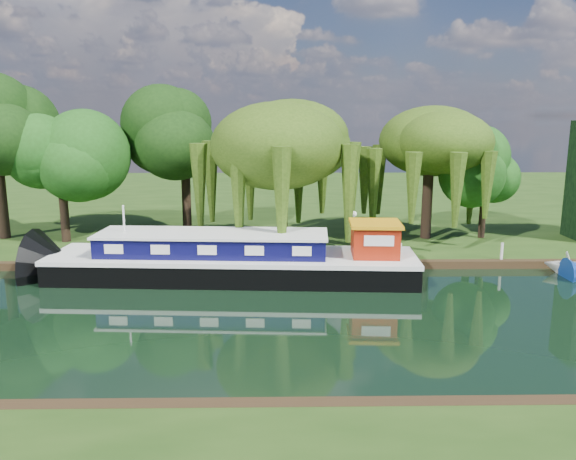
{
  "coord_description": "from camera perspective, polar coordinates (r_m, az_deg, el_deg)",
  "views": [
    {
      "loc": [
        -4.13,
        -23.44,
        8.76
      ],
      "look_at": [
        -3.64,
        5.75,
        2.8
      ],
      "focal_mm": 35.0,
      "sensor_mm": 36.0,
      "label": 1
    }
  ],
  "objects": [
    {
      "name": "far_bank",
      "position": [
        58.22,
        3.12,
        3.08
      ],
      "size": [
        120.0,
        52.0,
        0.45
      ],
      "primitive_type": "cube",
      "color": "#1B360E",
      "rests_on": "ground"
    },
    {
      "name": "willow_right",
      "position": [
        39.26,
        14.18,
        7.7
      ],
      "size": [
        6.66,
        6.66,
        8.12
      ],
      "color": "black",
      "rests_on": "far_bank"
    },
    {
      "name": "tree_far_mid",
      "position": [
        41.52,
        -10.49,
        8.96
      ],
      "size": [
        5.84,
        5.84,
        9.56
      ],
      "color": "black",
      "rests_on": "far_bank"
    },
    {
      "name": "white_cruiser",
      "position": [
        35.56,
        26.57,
        -3.97
      ],
      "size": [
        3.04,
        2.78,
        1.36
      ],
      "primitive_type": "imported",
      "rotation": [
        0.0,
        0.0,
        1.33
      ],
      "color": "silver",
      "rests_on": "ground"
    },
    {
      "name": "lamppost",
      "position": [
        34.84,
        6.69,
        0.97
      ],
      "size": [
        0.36,
        0.36,
        2.56
      ],
      "color": "silver",
      "rests_on": "far_bank"
    },
    {
      "name": "ground",
      "position": [
        25.36,
        8.57,
        -8.8
      ],
      "size": [
        120.0,
        120.0,
        0.0
      ],
      "primitive_type": "plane",
      "color": "black"
    },
    {
      "name": "mooring_posts",
      "position": [
        32.99,
        5.38,
        -2.21
      ],
      "size": [
        19.16,
        0.16,
        1.0
      ],
      "color": "silver",
      "rests_on": "far_bank"
    },
    {
      "name": "tree_far_right",
      "position": [
        40.61,
        19.43,
        5.55
      ],
      "size": [
        4.02,
        4.02,
        6.58
      ],
      "color": "black",
      "rests_on": "far_bank"
    },
    {
      "name": "tree_far_left",
      "position": [
        39.95,
        -22.18,
        7.04
      ],
      "size": [
        5.23,
        5.23,
        8.43
      ],
      "color": "black",
      "rests_on": "far_bank"
    },
    {
      "name": "dutch_barge",
      "position": [
        30.76,
        -5.3,
        -3.05
      ],
      "size": [
        20.07,
        5.7,
        4.19
      ],
      "rotation": [
        0.0,
        0.0,
        -0.06
      ],
      "color": "black",
      "rests_on": "ground"
    },
    {
      "name": "willow_left",
      "position": [
        35.04,
        -0.62,
        8.41
      ],
      "size": [
        7.36,
        7.36,
        8.82
      ],
      "color": "black",
      "rests_on": "far_bank"
    },
    {
      "name": "red_dinghy",
      "position": [
        31.62,
        -13.69,
        -4.88
      ],
      "size": [
        3.41,
        2.87,
        0.6
      ],
      "primitive_type": "imported",
      "rotation": [
        0.0,
        0.0,
        1.27
      ],
      "color": "maroon",
      "rests_on": "ground"
    }
  ]
}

